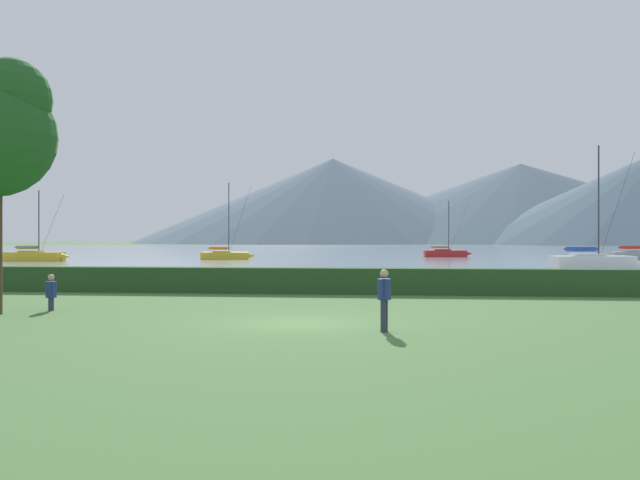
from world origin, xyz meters
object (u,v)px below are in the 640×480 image
(sailboat_slip_3, at_px, (638,255))
(sailboat_slip_8, at_px, (226,255))
(sailboat_slip_7, at_px, (593,261))
(sailboat_slip_5, at_px, (446,253))
(person_seated_viewer, at_px, (51,291))
(person_standing_walker, at_px, (384,295))
(sailboat_slip_0, at_px, (35,256))

(sailboat_slip_3, height_order, sailboat_slip_8, sailboat_slip_8)
(sailboat_slip_7, bearing_deg, sailboat_slip_5, 93.67)
(sailboat_slip_3, relative_size, sailboat_slip_5, 0.98)
(sailboat_slip_8, xyz_separation_m, person_seated_viewer, (8.98, -58.91, 0.13))
(sailboat_slip_5, height_order, sailboat_slip_7, sailboat_slip_7)
(person_seated_viewer, bearing_deg, sailboat_slip_5, 62.35)
(sailboat_slip_5, xyz_separation_m, person_seated_viewer, (-18.26, -74.35, 0.14))
(sailboat_slip_3, distance_m, person_standing_walker, 71.61)
(sailboat_slip_7, relative_size, sailboat_slip_8, 1.11)
(person_standing_walker, bearing_deg, sailboat_slip_3, 82.84)
(person_seated_viewer, distance_m, person_standing_walker, 12.15)
(sailboat_slip_0, bearing_deg, sailboat_slip_7, -13.74)
(sailboat_slip_0, height_order, sailboat_slip_5, sailboat_slip_0)
(person_seated_viewer, height_order, person_standing_walker, person_standing_walker)
(sailboat_slip_0, distance_m, sailboat_slip_8, 21.35)
(sailboat_slip_7, xyz_separation_m, person_standing_walker, (-16.45, -41.29, 0.33))
(person_standing_walker, bearing_deg, sailboat_slip_0, 142.26)
(sailboat_slip_7, height_order, person_seated_viewer, sailboat_slip_7)
(sailboat_slip_7, height_order, person_standing_walker, sailboat_slip_7)
(sailboat_slip_3, height_order, person_standing_walker, sailboat_slip_3)
(sailboat_slip_8, bearing_deg, sailboat_slip_3, -5.31)
(sailboat_slip_0, distance_m, sailboat_slip_3, 69.07)
(sailboat_slip_8, xyz_separation_m, person_standing_walker, (20.42, -63.00, 0.42))
(sailboat_slip_3, bearing_deg, person_seated_viewer, -129.63)
(sailboat_slip_8, height_order, person_seated_viewer, sailboat_slip_8)
(sailboat_slip_0, distance_m, sailboat_slip_5, 52.59)
(sailboat_slip_5, distance_m, person_seated_viewer, 76.56)
(sailboat_slip_8, bearing_deg, sailboat_slip_7, -39.16)
(sailboat_slip_3, distance_m, sailboat_slip_7, 27.20)
(sailboat_slip_8, relative_size, person_seated_viewer, 7.41)
(sailboat_slip_5, relative_size, sailboat_slip_7, 0.76)
(sailboat_slip_7, bearing_deg, sailboat_slip_0, 155.99)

